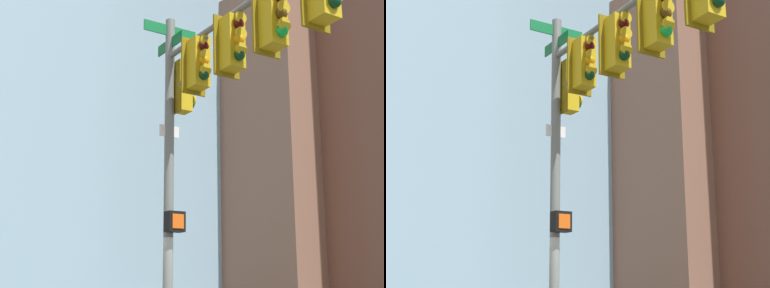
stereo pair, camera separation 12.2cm
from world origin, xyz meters
TOP-DOWN VIEW (x-y plane):
  - signal_pole_assembly at (1.69, -0.08)m, footprint 5.70×1.57m
  - building_brick_midblock at (-28.85, 35.90)m, footprint 18.10×15.27m

SIDE VIEW (x-z plane):
  - signal_pole_assembly at x=1.69m, z-range 1.64..8.83m
  - building_brick_midblock at x=-28.85m, z-range 0.00..28.75m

